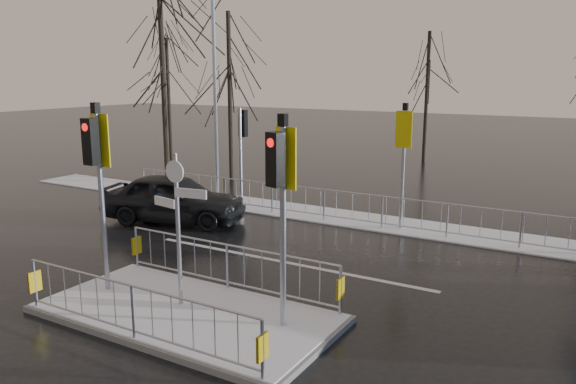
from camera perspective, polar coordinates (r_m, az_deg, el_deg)
The scene contains 11 objects.
ground at distance 11.56m, azimuth -10.28°, elevation -12.36°, with size 120.00×120.00×0.00m, color black.
snow_verge at distance 18.54m, azimuth 7.26°, elevation -2.84°, with size 30.00×2.00×0.04m, color white.
lane_markings at distance 11.34m, azimuth -11.40°, elevation -12.89°, with size 8.00×11.38×0.01m.
traffic_island at distance 11.43m, azimuth -10.36°, elevation -10.53°, with size 6.00×3.04×4.15m.
far_kerb_fixtures at distance 17.74m, azimuth 7.57°, elevation -0.20°, with size 18.00×0.65×3.83m.
car_far_lane at distance 18.43m, azimuth -11.51°, elevation -0.63°, with size 1.86×4.61×1.57m, color black.
tree_near_a at distance 25.80m, azimuth -12.73°, elevation 14.76°, with size 4.75×4.75×8.97m.
tree_near_b at distance 25.33m, azimuth -6.00°, elevation 12.85°, with size 4.00×4.00×7.55m.
tree_near_c at distance 28.95m, azimuth -12.10°, elevation 11.26°, with size 3.50×3.50×6.61m.
tree_far_a at distance 31.23m, azimuth 14.02°, elevation 11.80°, with size 3.75×3.75×7.08m.
street_lamp_left at distance 21.98m, azimuth -7.32°, elevation 11.26°, with size 1.25×0.18×8.20m.
Camera 1 is at (6.99, -7.91, 4.72)m, focal length 35.00 mm.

